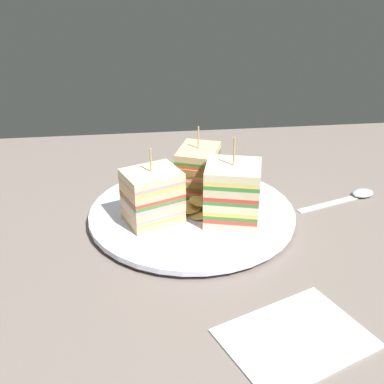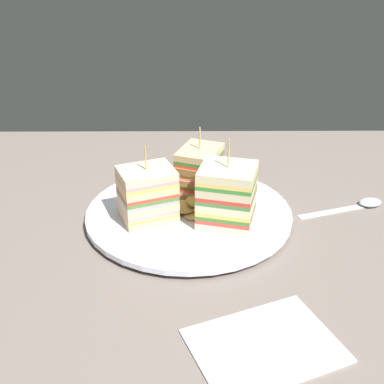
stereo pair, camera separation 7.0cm
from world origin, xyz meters
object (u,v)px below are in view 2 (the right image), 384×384
plate (192,214)px  chip_pile (195,208)px  spoon (363,205)px  sandwich_wedge_2 (151,194)px  napkin (269,345)px  sandwich_wedge_1 (202,171)px  sandwich_wedge_0 (230,195)px

plate → chip_pile: bearing=-49.0°
chip_pile → spoon: chip_pile is taller
sandwich_wedge_2 → chip_pile: size_ratio=1.70×
spoon → napkin: (-18.67, -28.91, -0.15)cm
sandwich_wedge_1 → sandwich_wedge_2: size_ratio=0.98×
sandwich_wedge_1 → sandwich_wedge_0: bearing=42.4°
plate → sandwich_wedge_0: size_ratio=2.43×
plate → napkin: plate is taller
napkin → spoon: bearing=57.1°
sandwich_wedge_0 → sandwich_wedge_2: bearing=8.7°
sandwich_wedge_0 → sandwich_wedge_2: size_ratio=1.13×
sandwich_wedge_2 → napkin: (13.25, -23.45, -4.90)cm
sandwich_wedge_1 → plate: bearing=5.6°
sandwich_wedge_1 → napkin: (5.93, -31.36, -4.76)cm
napkin → plate: bearing=106.5°
chip_pile → spoon: size_ratio=0.45×
plate → napkin: 26.63cm
plate → sandwich_wedge_0: sandwich_wedge_0 is taller
sandwich_wedge_0 → napkin: sandwich_wedge_0 is taller
chip_pile → sandwich_wedge_2: bearing=-166.1°
spoon → napkin: size_ratio=0.98×
sandwich_wedge_0 → sandwich_wedge_1: sandwich_wedge_0 is taller
sandwich_wedge_1 → spoon: (24.60, -2.45, -4.61)cm
sandwich_wedge_0 → chip_pile: bearing=-15.0°
sandwich_wedge_0 → sandwich_wedge_1: 9.72cm
plate → sandwich_wedge_2: bearing=-159.9°
plate → sandwich_wedge_0: (5.14, -3.21, 4.70)cm
plate → napkin: size_ratio=2.07×
sandwich_wedge_0 → sandwich_wedge_1: size_ratio=1.15×
sandwich_wedge_1 → chip_pile: (-1.15, -6.39, -2.84)cm
sandwich_wedge_0 → sandwich_wedge_1: (-3.51, 9.05, -0.54)cm
chip_pile → plate: bearing=131.0°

